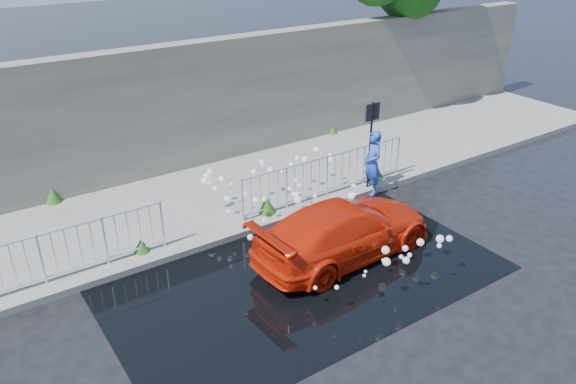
# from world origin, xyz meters

# --- Properties ---
(ground) EXTENTS (90.00, 90.00, 0.00)m
(ground) POSITION_xyz_m (0.00, 0.00, 0.00)
(ground) COLOR black
(ground) RESTS_ON ground
(pavement) EXTENTS (30.00, 4.00, 0.15)m
(pavement) POSITION_xyz_m (0.00, 5.00, 0.07)
(pavement) COLOR #5B5A57
(pavement) RESTS_ON ground
(curb) EXTENTS (30.00, 0.25, 0.16)m
(curb) POSITION_xyz_m (0.00, 3.00, 0.08)
(curb) COLOR #5B5A57
(curb) RESTS_ON ground
(retaining_wall) EXTENTS (30.00, 0.60, 3.50)m
(retaining_wall) POSITION_xyz_m (0.00, 7.20, 1.90)
(retaining_wall) COLOR #534E46
(retaining_wall) RESTS_ON pavement
(puddle) EXTENTS (8.00, 5.00, 0.01)m
(puddle) POSITION_xyz_m (0.50, 1.00, 0.01)
(puddle) COLOR black
(puddle) RESTS_ON ground
(sign_post) EXTENTS (0.45, 0.06, 2.50)m
(sign_post) POSITION_xyz_m (4.20, 3.10, 1.72)
(sign_post) COLOR black
(sign_post) RESTS_ON ground
(railing_left) EXTENTS (5.05, 0.05, 1.10)m
(railing_left) POSITION_xyz_m (-4.00, 3.35, 0.74)
(railing_left) COLOR silver
(railing_left) RESTS_ON pavement
(railing_right) EXTENTS (5.05, 0.05, 1.10)m
(railing_right) POSITION_xyz_m (3.00, 3.35, 0.74)
(railing_right) COLOR silver
(railing_right) RESTS_ON pavement
(weeds) EXTENTS (12.17, 3.93, 0.45)m
(weeds) POSITION_xyz_m (-0.15, 4.48, 0.33)
(weeds) COLOR #134412
(weeds) RESTS_ON pavement
(water_spray) EXTENTS (3.64, 5.48, 0.97)m
(water_spray) POSITION_xyz_m (1.80, 2.34, 0.69)
(water_spray) COLOR white
(water_spray) RESTS_ON ground
(red_car) EXTENTS (4.35, 1.97, 1.24)m
(red_car) POSITION_xyz_m (1.70, 1.04, 0.62)
(red_car) COLOR red
(red_car) RESTS_ON ground
(person) EXTENTS (0.57, 0.73, 1.76)m
(person) POSITION_xyz_m (4.24, 3.00, 0.88)
(person) COLOR blue
(person) RESTS_ON ground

